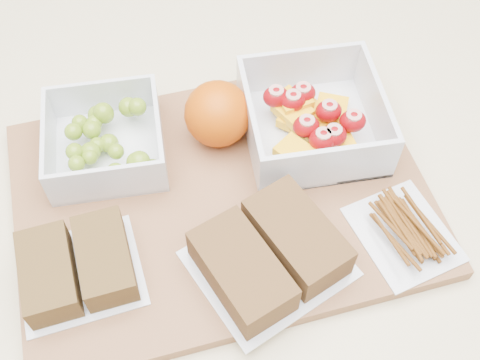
{
  "coord_description": "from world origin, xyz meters",
  "views": [
    {
      "loc": [
        -0.04,
        -0.33,
        1.44
      ],
      "look_at": [
        0.01,
        0.01,
        0.93
      ],
      "focal_mm": 45.0,
      "sensor_mm": 36.0,
      "label": 1
    }
  ],
  "objects": [
    {
      "name": "counter",
      "position": [
        0.0,
        0.0,
        0.45
      ],
      "size": [
        1.2,
        0.9,
        0.9
      ],
      "primitive_type": "cube",
      "color": "beige",
      "rests_on": "ground"
    },
    {
      "name": "cutting_board",
      "position": [
        -0.01,
        0.0,
        0.91
      ],
      "size": [
        0.45,
        0.34,
        0.02
      ],
      "primitive_type": "cube",
      "rotation": [
        0.0,
        0.0,
        0.1
      ],
      "color": "brown",
      "rests_on": "counter"
    },
    {
      "name": "grape_container",
      "position": [
        -0.12,
        0.07,
        0.94
      ],
      "size": [
        0.12,
        0.12,
        0.05
      ],
      "color": "silver",
      "rests_on": "cutting_board"
    },
    {
      "name": "fruit_container",
      "position": [
        0.1,
        0.06,
        0.94
      ],
      "size": [
        0.14,
        0.14,
        0.06
      ],
      "color": "silver",
      "rests_on": "cutting_board"
    },
    {
      "name": "orange",
      "position": [
        0.0,
        0.08,
        0.95
      ],
      "size": [
        0.07,
        0.07,
        0.07
      ],
      "primitive_type": "sphere",
      "color": "#C74E04",
      "rests_on": "cutting_board"
    },
    {
      "name": "sandwich_bag_left",
      "position": [
        -0.15,
        -0.07,
        0.93
      ],
      "size": [
        0.13,
        0.11,
        0.03
      ],
      "color": "silver",
      "rests_on": "cutting_board"
    },
    {
      "name": "sandwich_bag_center",
      "position": [
        0.02,
        -0.08,
        0.94
      ],
      "size": [
        0.17,
        0.17,
        0.04
      ],
      "color": "silver",
      "rests_on": "cutting_board"
    },
    {
      "name": "pretzel_bag",
      "position": [
        0.16,
        -0.07,
        0.93
      ],
      "size": [
        0.11,
        0.12,
        0.02
      ],
      "color": "silver",
      "rests_on": "cutting_board"
    }
  ]
}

